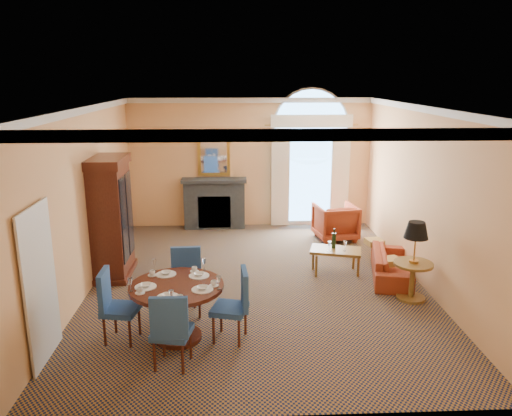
{
  "coord_description": "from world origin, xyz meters",
  "views": [
    {
      "loc": [
        -0.41,
        -8.55,
        3.69
      ],
      "look_at": [
        0.0,
        0.5,
        1.3
      ],
      "focal_mm": 35.0,
      "sensor_mm": 36.0,
      "label": 1
    }
  ],
  "objects_px": {
    "sofa": "(391,264)",
    "armchair": "(335,222)",
    "armoire": "(111,220)",
    "coffee_table": "(336,251)",
    "side_table": "(415,251)",
    "dining_table": "(177,299)"
  },
  "relations": [
    {
      "from": "armchair",
      "to": "side_table",
      "type": "height_order",
      "value": "side_table"
    },
    {
      "from": "sofa",
      "to": "coffee_table",
      "type": "relative_size",
      "value": 1.63
    },
    {
      "from": "dining_table",
      "to": "armchair",
      "type": "bearing_deg",
      "value": 54.52
    },
    {
      "from": "armoire",
      "to": "armchair",
      "type": "bearing_deg",
      "value": 22.7
    },
    {
      "from": "sofa",
      "to": "coffee_table",
      "type": "bearing_deg",
      "value": 88.77
    },
    {
      "from": "sofa",
      "to": "coffee_table",
      "type": "distance_m",
      "value": 1.07
    },
    {
      "from": "sofa",
      "to": "armchair",
      "type": "distance_m",
      "value": 2.41
    },
    {
      "from": "dining_table",
      "to": "sofa",
      "type": "bearing_deg",
      "value": 29.41
    },
    {
      "from": "armoire",
      "to": "dining_table",
      "type": "bearing_deg",
      "value": -59.49
    },
    {
      "from": "coffee_table",
      "to": "armoire",
      "type": "bearing_deg",
      "value": -166.36
    },
    {
      "from": "armoire",
      "to": "armchair",
      "type": "xyz_separation_m",
      "value": [
        4.66,
        1.95,
        -0.68
      ]
    },
    {
      "from": "sofa",
      "to": "side_table",
      "type": "xyz_separation_m",
      "value": [
        0.05,
        -0.96,
        0.61
      ]
    },
    {
      "from": "coffee_table",
      "to": "armchair",
      "type": "bearing_deg",
      "value": 94.06
    },
    {
      "from": "dining_table",
      "to": "armchair",
      "type": "distance_m",
      "value": 5.48
    },
    {
      "from": "armchair",
      "to": "coffee_table",
      "type": "height_order",
      "value": "coffee_table"
    },
    {
      "from": "sofa",
      "to": "side_table",
      "type": "height_order",
      "value": "side_table"
    },
    {
      "from": "dining_table",
      "to": "sofa",
      "type": "xyz_separation_m",
      "value": [
        3.79,
        2.14,
        -0.37
      ]
    },
    {
      "from": "armoire",
      "to": "coffee_table",
      "type": "distance_m",
      "value": 4.3
    },
    {
      "from": "armoire",
      "to": "side_table",
      "type": "bearing_deg",
      "value": -14.12
    },
    {
      "from": "armoire",
      "to": "side_table",
      "type": "height_order",
      "value": "armoire"
    },
    {
      "from": "armoire",
      "to": "dining_table",
      "type": "height_order",
      "value": "armoire"
    },
    {
      "from": "dining_table",
      "to": "side_table",
      "type": "height_order",
      "value": "side_table"
    }
  ]
}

